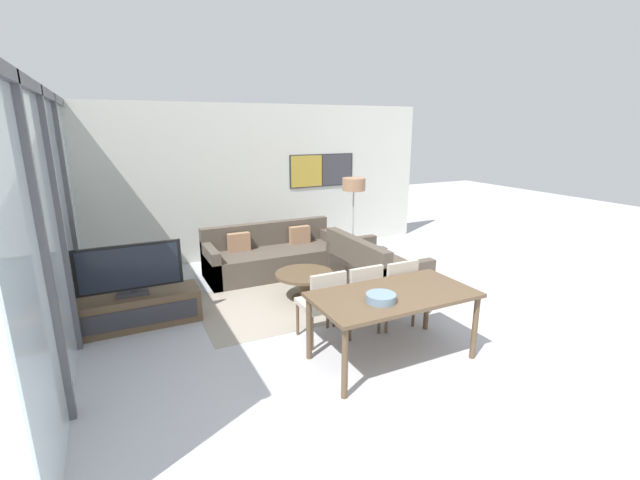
# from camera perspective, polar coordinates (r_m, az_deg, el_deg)

# --- Properties ---
(ground_plane) EXTENTS (24.00, 24.00, 0.00)m
(ground_plane) POSITION_cam_1_polar(r_m,az_deg,el_deg) (4.23, 16.68, -20.54)
(ground_plane) COLOR #B2B2B7
(wall_back) EXTENTS (7.04, 0.09, 2.80)m
(wall_back) POSITION_cam_1_polar(r_m,az_deg,el_deg) (8.16, -8.19, 7.76)
(wall_back) COLOR silver
(wall_back) RESTS_ON ground_plane
(window_wall_left) EXTENTS (0.07, 5.25, 2.80)m
(window_wall_left) POSITION_cam_1_polar(r_m,az_deg,el_deg) (5.17, -31.80, 2.89)
(window_wall_left) COLOR silver
(window_wall_left) RESTS_ON ground_plane
(area_rug) EXTENTS (2.97, 1.74, 0.01)m
(area_rug) POSITION_cam_1_polar(r_m,az_deg,el_deg) (6.21, -2.05, -7.83)
(area_rug) COLOR gray
(area_rug) RESTS_ON ground_plane
(tv_console) EXTENTS (1.55, 0.49, 0.41)m
(tv_console) POSITION_cam_1_polar(r_m,az_deg,el_deg) (5.83, -23.45, -8.58)
(tv_console) COLOR brown
(tv_console) RESTS_ON ground_plane
(television) EXTENTS (1.21, 0.20, 0.64)m
(television) POSITION_cam_1_polar(r_m,az_deg,el_deg) (5.65, -24.00, -3.68)
(television) COLOR #2D2D33
(television) RESTS_ON tv_console
(sofa_main) EXTENTS (2.26, 0.89, 0.81)m
(sofa_main) POSITION_cam_1_polar(r_m,az_deg,el_deg) (7.27, -6.31, -2.23)
(sofa_main) COLOR #51473D
(sofa_main) RESTS_ON ground_plane
(sofa_side) EXTENTS (0.89, 1.63, 0.81)m
(sofa_side) POSITION_cam_1_polar(r_m,az_deg,el_deg) (6.59, 6.94, -4.09)
(sofa_side) COLOR #51473D
(sofa_side) RESTS_ON ground_plane
(coffee_table) EXTENTS (0.83, 0.83, 0.40)m
(coffee_table) POSITION_cam_1_polar(r_m,az_deg,el_deg) (6.11, -2.08, -5.27)
(coffee_table) COLOR brown
(coffee_table) RESTS_ON ground_plane
(dining_table) EXTENTS (1.70, 0.89, 0.75)m
(dining_table) POSITION_cam_1_polar(r_m,az_deg,el_deg) (4.53, 9.75, -7.86)
(dining_table) COLOR brown
(dining_table) RESTS_ON ground_plane
(dining_chair_left) EXTENTS (0.46, 0.46, 0.87)m
(dining_chair_left) POSITION_cam_1_polar(r_m,az_deg,el_deg) (4.88, 0.42, -8.11)
(dining_chair_left) COLOR #B2A899
(dining_chair_left) RESTS_ON ground_plane
(dining_chair_centre) EXTENTS (0.46, 0.46, 0.87)m
(dining_chair_centre) POSITION_cam_1_polar(r_m,az_deg,el_deg) (5.10, 5.35, -7.12)
(dining_chair_centre) COLOR #B2A899
(dining_chair_centre) RESTS_ON ground_plane
(dining_chair_right) EXTENTS (0.46, 0.46, 0.87)m
(dining_chair_right) POSITION_cam_1_polar(r_m,az_deg,el_deg) (5.33, 10.00, -6.28)
(dining_chair_right) COLOR #B2A899
(dining_chair_right) RESTS_ON ground_plane
(fruit_bowl) EXTENTS (0.30, 0.30, 0.08)m
(fruit_bowl) POSITION_cam_1_polar(r_m,az_deg,el_deg) (4.26, 8.12, -7.58)
(fruit_bowl) COLOR slate
(fruit_bowl) RESTS_ON dining_table
(floor_lamp) EXTENTS (0.41, 0.41, 1.52)m
(floor_lamp) POSITION_cam_1_polar(r_m,az_deg,el_deg) (7.64, 4.52, 6.77)
(floor_lamp) COLOR #2D2D33
(floor_lamp) RESTS_ON ground_plane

